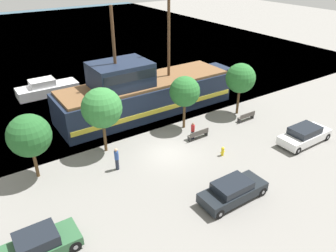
% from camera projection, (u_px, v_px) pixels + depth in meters
% --- Properties ---
extents(ground_plane, '(160.00, 160.00, 0.00)m').
position_uv_depth(ground_plane, '(168.00, 153.00, 26.47)').
color(ground_plane, gray).
extents(water_surface, '(80.00, 80.00, 0.00)m').
position_uv_depth(water_surface, '(32.00, 43.00, 58.78)').
color(water_surface, '#33566B').
rests_on(water_surface, ground).
extents(pirate_ship, '(19.18, 5.16, 11.78)m').
position_uv_depth(pirate_ship, '(144.00, 93.00, 32.48)').
color(pirate_ship, '#192338').
rests_on(pirate_ship, water_surface).
extents(moored_boat_dockside, '(5.45, 2.20, 1.52)m').
position_uv_depth(moored_boat_dockside, '(185.00, 74.00, 42.05)').
color(moored_boat_dockside, maroon).
rests_on(moored_boat_dockside, water_surface).
extents(moored_boat_outer, '(6.65, 2.37, 1.86)m').
position_uv_depth(moored_boat_outer, '(47.00, 88.00, 37.10)').
color(moored_boat_outer, silver).
rests_on(moored_boat_outer, water_surface).
extents(parked_car_curb_front, '(4.90, 1.97, 1.52)m').
position_uv_depth(parked_car_curb_front, '(305.00, 135.00, 27.55)').
color(parked_car_curb_front, white).
rests_on(parked_car_curb_front, ground_plane).
extents(parked_car_curb_mid, '(4.67, 1.88, 1.43)m').
position_uv_depth(parked_car_curb_mid, '(233.00, 191.00, 21.17)').
color(parked_car_curb_mid, black).
rests_on(parked_car_curb_mid, ground_plane).
extents(parked_car_curb_rear, '(4.10, 1.92, 1.45)m').
position_uv_depth(parked_car_curb_rear, '(39.00, 244.00, 17.28)').
color(parked_car_curb_rear, '#2D5B38').
rests_on(parked_car_curb_rear, ground_plane).
extents(fire_hydrant, '(0.42, 0.25, 0.76)m').
position_uv_depth(fire_hydrant, '(223.00, 151.00, 25.97)').
color(fire_hydrant, yellow).
rests_on(fire_hydrant, ground_plane).
extents(bench_promenade_east, '(1.98, 0.45, 0.85)m').
position_uv_depth(bench_promenade_east, '(198.00, 134.00, 28.32)').
color(bench_promenade_east, '#4C4742').
rests_on(bench_promenade_east, ground_plane).
extents(bench_promenade_west, '(1.89, 0.45, 0.85)m').
position_uv_depth(bench_promenade_west, '(247.00, 116.00, 31.38)').
color(bench_promenade_west, '#4C4742').
rests_on(bench_promenade_west, ground_plane).
extents(pedestrian_walking_near, '(0.32, 0.32, 1.81)m').
position_uv_depth(pedestrian_walking_near, '(117.00, 159.00, 24.07)').
color(pedestrian_walking_near, '#232838').
rests_on(pedestrian_walking_near, ground_plane).
extents(pedestrian_walking_far, '(0.32, 0.32, 1.56)m').
position_uv_depth(pedestrian_walking_far, '(193.00, 131.00, 28.14)').
color(pedestrian_walking_far, '#232838').
rests_on(pedestrian_walking_far, ground_plane).
extents(tree_row_east, '(2.98, 2.98, 4.87)m').
position_uv_depth(tree_row_east, '(29.00, 136.00, 22.17)').
color(tree_row_east, brown).
rests_on(tree_row_east, ground_plane).
extents(tree_row_mideast, '(3.16, 3.16, 5.41)m').
position_uv_depth(tree_row_mideast, '(102.00, 108.00, 25.04)').
color(tree_row_mideast, brown).
rests_on(tree_row_mideast, ground_plane).
extents(tree_row_midwest, '(2.71, 2.71, 4.91)m').
position_uv_depth(tree_row_midwest, '(185.00, 92.00, 28.73)').
color(tree_row_midwest, brown).
rests_on(tree_row_midwest, ground_plane).
extents(tree_row_west, '(2.86, 2.86, 5.14)m').
position_uv_depth(tree_row_west, '(240.00, 78.00, 31.31)').
color(tree_row_west, brown).
rests_on(tree_row_west, ground_plane).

